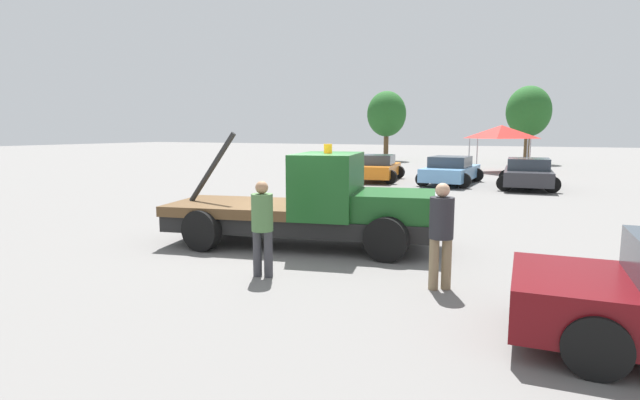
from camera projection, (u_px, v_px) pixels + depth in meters
name	position (u px, v px, depth m)	size (l,w,h in m)	color
ground_plane	(300.00, 245.00, 11.12)	(160.00, 160.00, 0.00)	slate
tow_truck	(315.00, 206.00, 10.91)	(6.20, 3.17, 2.51)	black
person_near_truck	(441.00, 229.00, 7.90)	(0.38, 0.38, 1.72)	#847051
person_at_hood	(262.00, 222.00, 8.60)	(0.37, 0.37, 1.68)	#38383D
parked_car_orange	(378.00, 168.00, 25.46)	(2.80, 4.55, 1.34)	orange
parked_car_skyblue	(451.00, 171.00, 23.85)	(2.59, 4.87, 1.34)	#669ED1
parked_car_charcoal	(528.00, 173.00, 22.22)	(2.74, 4.90, 1.34)	#2D2D33
canopy_tent_red	(501.00, 132.00, 30.72)	(3.32, 3.32, 2.89)	#9E9EA3
tree_left	(529.00, 112.00, 38.55)	(3.35, 3.35, 5.99)	brown
tree_center	(387.00, 114.00, 42.46)	(3.30, 3.30, 5.90)	brown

